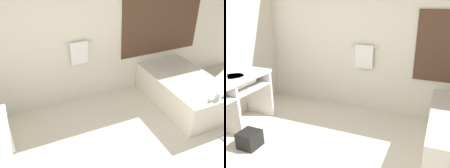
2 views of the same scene
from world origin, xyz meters
TOP-DOWN VIEW (x-y plane):
  - wall_back_with_blinds at (0.05, 2.23)m, footprint 7.40×0.13m
  - bathtub at (1.38, 1.32)m, footprint 1.00×1.74m

SIDE VIEW (x-z plane):
  - bathtub at x=1.38m, z-range -0.03..0.62m
  - wall_back_with_blinds at x=0.05m, z-range -0.01..2.69m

